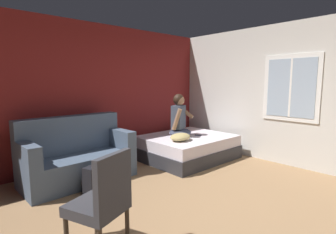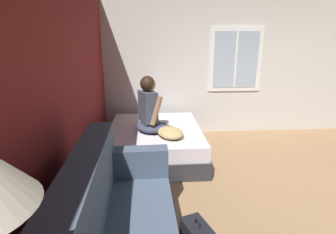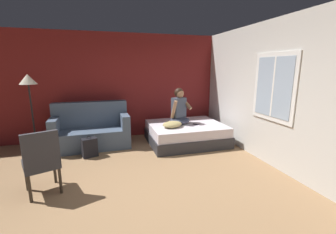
{
  "view_description": "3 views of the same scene",
  "coord_description": "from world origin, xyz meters",
  "px_view_note": "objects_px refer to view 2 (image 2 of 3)",
  "views": [
    {
      "loc": [
        -2.33,
        -1.68,
        1.6
      ],
      "look_at": [
        0.87,
        1.84,
        0.96
      ],
      "focal_mm": 28.0,
      "sensor_mm": 36.0,
      "label": 1
    },
    {
      "loc": [
        -2.48,
        2.08,
        1.89
      ],
      "look_at": [
        0.67,
        1.87,
        0.94
      ],
      "focal_mm": 28.0,
      "sensor_mm": 36.0,
      "label": 2
    },
    {
      "loc": [
        -0.33,
        -3.01,
        1.84
      ],
      "look_at": [
        1.01,
        1.64,
        0.77
      ],
      "focal_mm": 24.0,
      "sensor_mm": 36.0,
      "label": 3
    }
  ],
  "objects_px": {
    "couch": "(119,227)",
    "throw_pillow": "(170,132)",
    "cell_phone": "(162,124)",
    "bed": "(155,142)",
    "person_seated": "(149,109)"
  },
  "relations": [
    {
      "from": "bed",
      "to": "throw_pillow",
      "type": "distance_m",
      "value": 0.57
    },
    {
      "from": "bed",
      "to": "throw_pillow",
      "type": "height_order",
      "value": "throw_pillow"
    },
    {
      "from": "couch",
      "to": "throw_pillow",
      "type": "bearing_deg",
      "value": -17.35
    },
    {
      "from": "bed",
      "to": "couch",
      "type": "height_order",
      "value": "couch"
    },
    {
      "from": "bed",
      "to": "cell_phone",
      "type": "distance_m",
      "value": 0.35
    },
    {
      "from": "throw_pillow",
      "to": "cell_phone",
      "type": "distance_m",
      "value": 0.64
    },
    {
      "from": "cell_phone",
      "to": "throw_pillow",
      "type": "bearing_deg",
      "value": 147.38
    },
    {
      "from": "couch",
      "to": "cell_phone",
      "type": "relative_size",
      "value": 11.96
    },
    {
      "from": "bed",
      "to": "throw_pillow",
      "type": "relative_size",
      "value": 3.79
    },
    {
      "from": "throw_pillow",
      "to": "cell_phone",
      "type": "height_order",
      "value": "throw_pillow"
    },
    {
      "from": "person_seated",
      "to": "couch",
      "type": "bearing_deg",
      "value": 172.85
    },
    {
      "from": "throw_pillow",
      "to": "cell_phone",
      "type": "xyz_separation_m",
      "value": [
        0.63,
        0.09,
        -0.07
      ]
    },
    {
      "from": "bed",
      "to": "couch",
      "type": "bearing_deg",
      "value": 171.23
    },
    {
      "from": "bed",
      "to": "person_seated",
      "type": "bearing_deg",
      "value": 150.65
    },
    {
      "from": "person_seated",
      "to": "cell_phone",
      "type": "distance_m",
      "value": 0.54
    }
  ]
}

